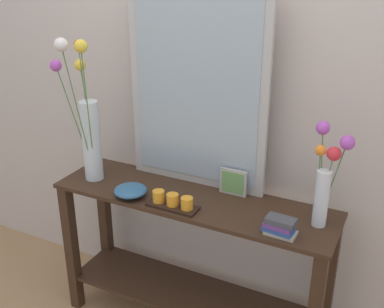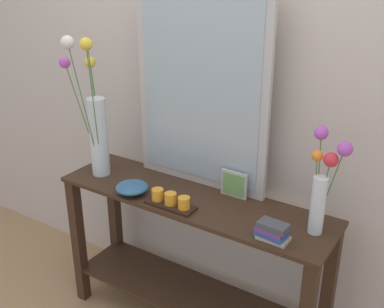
{
  "view_description": "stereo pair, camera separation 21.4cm",
  "coord_description": "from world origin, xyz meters",
  "views": [
    {
      "loc": [
        0.89,
        -1.76,
        1.85
      ],
      "look_at": [
        0.0,
        0.0,
        1.01
      ],
      "focal_mm": 43.76,
      "sensor_mm": 36.0,
      "label": 1
    },
    {
      "loc": [
        1.07,
        -1.66,
        1.85
      ],
      "look_at": [
        0.0,
        0.0,
        1.01
      ],
      "focal_mm": 43.76,
      "sensor_mm": 36.0,
      "label": 2
    }
  ],
  "objects": [
    {
      "name": "book_stack",
      "position": [
        0.47,
        -0.12,
        0.82
      ],
      "size": [
        0.14,
        0.09,
        0.08
      ],
      "color": "#B2A893",
      "rests_on": "console_table"
    },
    {
      "name": "vase_right",
      "position": [
        0.6,
        0.04,
        1.01
      ],
      "size": [
        0.17,
        0.13,
        0.44
      ],
      "color": "silver",
      "rests_on": "console_table"
    },
    {
      "name": "wall_back",
      "position": [
        0.0,
        0.31,
        1.35
      ],
      "size": [
        6.4,
        0.08,
        2.7
      ],
      "primitive_type": "cube",
      "color": "beige",
      "rests_on": "ground"
    },
    {
      "name": "mirror_leaning",
      "position": [
        -0.06,
        0.16,
        1.26
      ],
      "size": [
        0.71,
        0.03,
        0.95
      ],
      "color": "#B7B2AD",
      "rests_on": "console_table"
    },
    {
      "name": "tall_vase_left",
      "position": [
        -0.55,
        -0.05,
        1.08
      ],
      "size": [
        0.24,
        0.28,
        0.74
      ],
      "color": "silver",
      "rests_on": "console_table"
    },
    {
      "name": "picture_frame_small",
      "position": [
        0.16,
        0.12,
        0.85
      ],
      "size": [
        0.14,
        0.01,
        0.13
      ],
      "color": "#B7B2AD",
      "rests_on": "console_table"
    },
    {
      "name": "console_table",
      "position": [
        0.0,
        0.0,
        0.48
      ],
      "size": [
        1.39,
        0.38,
        0.78
      ],
      "color": "#382316",
      "rests_on": "ground"
    },
    {
      "name": "decorative_bowl",
      "position": [
        -0.27,
        -0.12,
        0.81
      ],
      "size": [
        0.16,
        0.16,
        0.05
      ],
      "color": "#2D5B84",
      "rests_on": "console_table"
    },
    {
      "name": "candle_tray",
      "position": [
        -0.04,
        -0.12,
        0.81
      ],
      "size": [
        0.24,
        0.09,
        0.07
      ],
      "color": "black",
      "rests_on": "console_table"
    }
  ]
}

